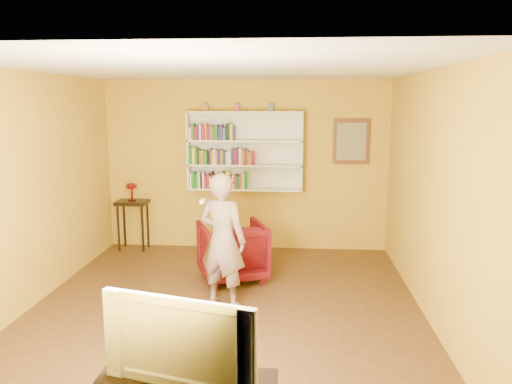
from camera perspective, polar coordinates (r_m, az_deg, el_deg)
room_shell at (r=5.60m, az=-3.65°, el=-3.58°), size 5.30×5.80×2.88m
bookshelf at (r=7.87m, az=-1.23°, el=4.70°), size 1.80×0.29×1.23m
books_row_lower at (r=7.87m, az=-4.32°, el=1.30°), size 0.89×0.19×0.27m
books_row_middle at (r=7.81m, az=-3.89°, el=4.03°), size 1.01×0.19×0.27m
books_row_upper at (r=7.81m, az=-5.04°, el=6.80°), size 0.71×0.19×0.27m
ornament_left at (r=7.86m, az=-5.77°, el=9.55°), size 0.07×0.07×0.10m
ornament_centre at (r=7.79m, az=-2.16°, el=9.61°), size 0.08×0.08×0.11m
ornament_right at (r=7.74m, az=1.67°, el=9.60°), size 0.08×0.08×0.11m
framed_painting at (r=7.91m, az=10.84°, el=5.69°), size 0.55×0.05×0.70m
console_table at (r=8.23m, az=-13.92°, el=-1.92°), size 0.49×0.37×0.80m
ruby_lustre at (r=8.17m, az=-14.02°, el=0.45°), size 0.18×0.18×0.29m
armchair at (r=6.73m, az=-2.72°, el=-6.74°), size 1.08×1.09×0.78m
person at (r=5.76m, az=-3.85°, el=-5.53°), size 0.67×0.55×1.57m
game_remote at (r=5.41m, az=-6.11°, el=-1.03°), size 0.04×0.15×0.04m
television at (r=3.58m, az=-8.07°, el=-16.01°), size 1.11×0.43×0.64m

